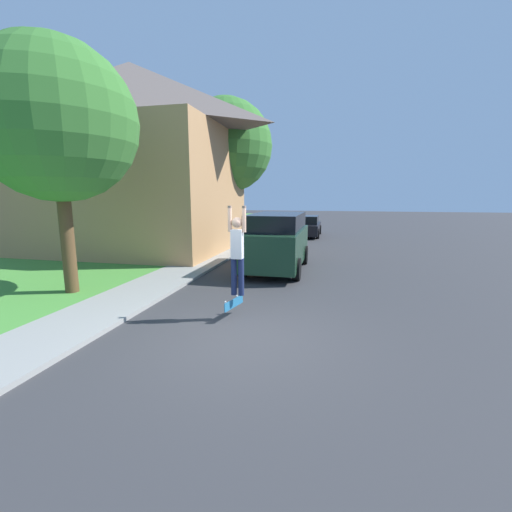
% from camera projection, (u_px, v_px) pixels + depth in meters
% --- Properties ---
extents(ground_plane, '(120.00, 120.00, 0.00)m').
position_uv_depth(ground_plane, '(239.00, 337.00, 6.77)').
color(ground_plane, '#333335').
extents(lawn, '(10.00, 80.00, 0.08)m').
position_uv_depth(lawn, '(94.00, 262.00, 14.29)').
color(lawn, '#478E38').
rests_on(lawn, ground_plane).
extents(sidewalk, '(1.80, 80.00, 0.10)m').
position_uv_depth(sidewalk, '(192.00, 267.00, 13.31)').
color(sidewalk, gray).
rests_on(sidewalk, ground_plane).
extents(house, '(9.96, 8.41, 8.93)m').
position_uv_depth(house, '(134.00, 155.00, 16.86)').
color(house, tan).
rests_on(house, lawn).
extents(lawn_tree_near, '(4.16, 4.16, 6.67)m').
position_uv_depth(lawn_tree_near, '(56.00, 122.00, 8.92)').
color(lawn_tree_near, brown).
rests_on(lawn_tree_near, lawn).
extents(lawn_tree_far, '(5.16, 5.16, 8.03)m').
position_uv_depth(lawn_tree_far, '(226.00, 146.00, 19.07)').
color(lawn_tree_far, brown).
rests_on(lawn_tree_far, lawn).
extents(suv_parked, '(2.08, 4.65, 2.12)m').
position_uv_depth(suv_parked, '(277.00, 241.00, 12.77)').
color(suv_parked, '#193823').
rests_on(suv_parked, ground_plane).
extents(car_down_street, '(1.84, 4.54, 1.42)m').
position_uv_depth(car_down_street, '(307.00, 226.00, 23.79)').
color(car_down_street, black).
rests_on(car_down_street, ground_plane).
extents(skateboarder, '(0.41, 0.23, 1.99)m').
position_uv_depth(skateboarder, '(237.00, 250.00, 7.52)').
color(skateboarder, '#192347').
rests_on(skateboarder, ground_plane).
extents(skateboard, '(0.24, 0.80, 0.24)m').
position_uv_depth(skateboard, '(234.00, 303.00, 7.81)').
color(skateboard, '#236B99').
rests_on(skateboard, ground_plane).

